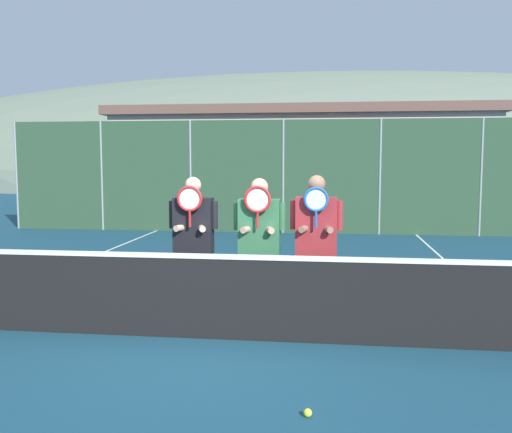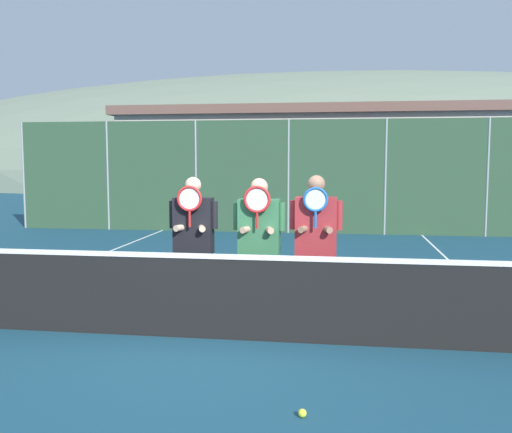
% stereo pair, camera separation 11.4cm
% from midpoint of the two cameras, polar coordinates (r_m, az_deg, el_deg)
% --- Properties ---
extents(ground_plane, '(120.00, 120.00, 0.00)m').
position_cam_midpoint_polar(ground_plane, '(6.63, -4.03, -12.09)').
color(ground_plane, navy).
extents(hill_distant, '(102.24, 56.80, 19.88)m').
position_cam_midpoint_polar(hill_distant, '(58.21, 7.13, 3.68)').
color(hill_distant, slate).
rests_on(hill_distant, ground_plane).
extents(clubhouse_building, '(15.51, 5.50, 4.14)m').
position_cam_midpoint_polar(clubhouse_building, '(24.29, 5.29, 5.85)').
color(clubhouse_building, beige).
rests_on(clubhouse_building, ground_plane).
extents(fence_back, '(15.74, 0.06, 3.11)m').
position_cam_midpoint_polar(fence_back, '(15.72, 3.45, 4.00)').
color(fence_back, gray).
rests_on(fence_back, ground_plane).
extents(tennis_net, '(9.72, 0.09, 1.08)m').
position_cam_midpoint_polar(tennis_net, '(6.49, -4.06, -7.86)').
color(tennis_net, gray).
rests_on(tennis_net, ground_plane).
extents(court_line_left_sideline, '(0.05, 16.00, 0.01)m').
position_cam_midpoint_polar(court_line_left_sideline, '(10.62, -19.82, -5.60)').
color(court_line_left_sideline, white).
rests_on(court_line_left_sideline, ground_plane).
extents(court_line_right_sideline, '(0.05, 16.00, 0.01)m').
position_cam_midpoint_polar(court_line_right_sideline, '(9.64, 21.82, -6.80)').
color(court_line_right_sideline, white).
rests_on(court_line_right_sideline, ground_plane).
extents(player_leftmost, '(0.61, 0.34, 1.81)m').
position_cam_midpoint_polar(player_leftmost, '(7.05, -5.81, -2.07)').
color(player_leftmost, '#232838').
rests_on(player_leftmost, ground_plane).
extents(player_center_left, '(0.63, 0.34, 1.80)m').
position_cam_midpoint_polar(player_center_left, '(6.91, 0.78, -2.14)').
color(player_center_left, white).
rests_on(player_center_left, ground_plane).
extents(player_center_right, '(0.62, 0.34, 1.84)m').
position_cam_midpoint_polar(player_center_right, '(6.79, 6.48, -2.21)').
color(player_center_right, '#232838').
rests_on(player_center_right, ground_plane).
extents(car_far_left, '(4.07, 2.05, 1.76)m').
position_cam_midpoint_polar(car_far_left, '(19.13, -8.75, 2.27)').
color(car_far_left, slate).
rests_on(car_far_left, ground_plane).
extents(car_left_of_center, '(4.67, 2.09, 1.87)m').
position_cam_midpoint_polar(car_left_of_center, '(18.20, 7.03, 2.29)').
color(car_left_of_center, maroon).
rests_on(car_left_of_center, ground_plane).
extents(car_center, '(4.16, 1.98, 1.72)m').
position_cam_midpoint_polar(car_center, '(19.34, 22.80, 1.88)').
color(car_center, navy).
rests_on(car_center, ground_plane).
extents(tennis_ball_on_court, '(0.07, 0.07, 0.07)m').
position_cam_midpoint_polar(tennis_ball_on_court, '(4.77, 5.38, -18.99)').
color(tennis_ball_on_court, '#CCDB33').
rests_on(tennis_ball_on_court, ground_plane).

